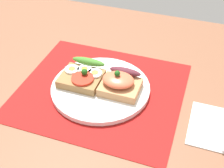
% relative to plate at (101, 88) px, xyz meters
% --- Properties ---
extents(ground_plane, '(1.20, 0.90, 0.03)m').
position_rel_plate_xyz_m(ground_plane, '(0.00, 0.00, -0.02)').
color(ground_plane, brown).
extents(placemat, '(0.40, 0.36, 0.00)m').
position_rel_plate_xyz_m(placemat, '(0.00, 0.00, -0.01)').
color(placemat, '#A21513').
rests_on(placemat, ground_plane).
extents(plate, '(0.24, 0.24, 0.01)m').
position_rel_plate_xyz_m(plate, '(0.00, 0.00, 0.00)').
color(plate, white).
rests_on(plate, placemat).
extents(sandwich_egg_tomato, '(0.10, 0.10, 0.04)m').
position_rel_plate_xyz_m(sandwich_egg_tomato, '(-0.05, 0.01, 0.02)').
color(sandwich_egg_tomato, olive).
rests_on(sandwich_egg_tomato, plate).
extents(sandwich_salmon, '(0.09, 0.09, 0.06)m').
position_rel_plate_xyz_m(sandwich_salmon, '(0.05, 0.00, 0.03)').
color(sandwich_salmon, tan).
rests_on(sandwich_salmon, plate).
extents(napkin, '(0.14, 0.13, 0.01)m').
position_rel_plate_xyz_m(napkin, '(0.29, -0.03, -0.01)').
color(napkin, white).
rests_on(napkin, ground_plane).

